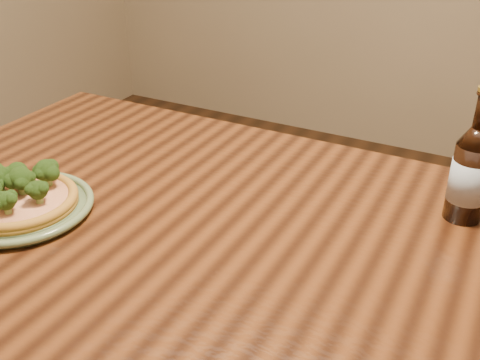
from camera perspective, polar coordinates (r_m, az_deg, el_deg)
The scene contains 4 objects.
table at distance 0.96m, azimuth 3.20°, elevation -12.16°, with size 1.60×0.90×0.75m.
plate at distance 1.07m, azimuth -21.32°, elevation -2.59°, with size 0.25×0.25×0.02m.
pizza at distance 1.07m, azimuth -21.62°, elevation -1.54°, with size 0.20×0.20×0.07m.
beer_bottle at distance 1.03m, azimuth 22.37°, elevation 0.70°, with size 0.07×0.07×0.24m.
Camera 1 is at (0.29, -0.57, 1.28)m, focal length 42.00 mm.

